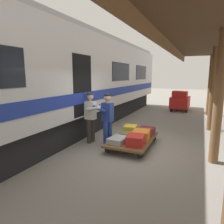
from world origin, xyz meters
name	(u,v)px	position (x,y,z in m)	size (l,w,h in m)	color
ground_plane	(135,150)	(0.00, 0.00, 0.00)	(60.00, 60.00, 0.00)	gray
platform_canopy	(222,34)	(-2.10, 0.00, 3.28)	(3.20, 15.04, 3.56)	brown
train_car	(47,82)	(3.34, 0.00, 2.06)	(3.02, 19.86, 4.00)	#B7BABF
luggage_cart	(133,140)	(0.19, -0.29, 0.24)	(1.22, 2.11, 0.28)	brown
suitcase_orange_carryall	(141,135)	(-0.09, -0.29, 0.42)	(0.51, 0.61, 0.29)	#CC6B23
suitcase_maroon_trunk	(146,131)	(-0.09, -0.87, 0.40)	(0.50, 0.60, 0.24)	maroon
suitcase_gray_aluminum	(118,140)	(0.46, 0.29, 0.36)	(0.47, 0.62, 0.16)	#9EA0A5
suitcase_red_plastic	(136,140)	(-0.09, 0.29, 0.43)	(0.49, 0.58, 0.30)	#AD231E
suitcase_olive_duffel	(125,135)	(0.46, -0.29, 0.36)	(0.37, 0.45, 0.16)	brown
suitcase_yellow_case	(130,129)	(0.46, -0.87, 0.41)	(0.43, 0.50, 0.26)	gold
porter_in_overalls	(107,118)	(1.00, -0.08, 0.93)	(0.72, 0.54, 1.70)	navy
porter_by_door	(91,116)	(1.62, -0.11, 0.93)	(0.69, 0.46, 1.70)	#332D28
baggage_tug	(180,101)	(-0.49, -8.02, 0.63)	(1.16, 1.74, 1.30)	#B21E19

